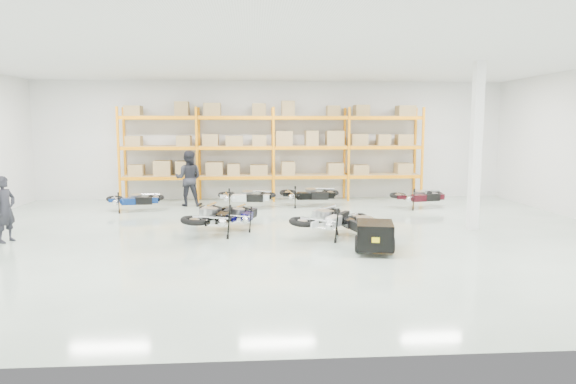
{
  "coord_description": "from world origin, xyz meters",
  "views": [
    {
      "loc": [
        -0.78,
        -12.89,
        2.82
      ],
      "look_at": [
        0.14,
        0.33,
        1.1
      ],
      "focal_mm": 32.0,
      "sensor_mm": 36.0,
      "label": 1
    }
  ],
  "objects": [
    {
      "name": "room",
      "position": [
        0.0,
        0.0,
        2.25
      ],
      "size": [
        18.0,
        18.0,
        18.0
      ],
      "color": "#B7CCBB",
      "rests_on": "ground"
    },
    {
      "name": "pallet_rack",
      "position": [
        -0.0,
        6.45,
        2.26
      ],
      "size": [
        11.28,
        0.98,
        3.62
      ],
      "color": "orange",
      "rests_on": "ground"
    },
    {
      "name": "structural_column",
      "position": [
        5.2,
        0.5,
        2.25
      ],
      "size": [
        0.25,
        0.25,
        4.5
      ],
      "primitive_type": "cube",
      "color": "white",
      "rests_on": "ground"
    },
    {
      "name": "moto_blue_centre",
      "position": [
        -1.13,
        1.06,
        0.49
      ],
      "size": [
        1.27,
        1.78,
        1.05
      ],
      "primitive_type": null,
      "rotation": [
        0.0,
        -0.09,
        2.82
      ],
      "color": "#090645",
      "rests_on": "ground"
    },
    {
      "name": "moto_silver_left",
      "position": [
        1.06,
        -0.13,
        0.6
      ],
      "size": [
        1.88,
        2.19,
        1.28
      ],
      "primitive_type": null,
      "rotation": [
        0.0,
        -0.09,
        2.58
      ],
      "color": "silver",
      "rests_on": "ground"
    },
    {
      "name": "moto_black_far_left",
      "position": [
        -1.83,
        0.4,
        0.61
      ],
      "size": [
        1.33,
        2.15,
        1.3
      ],
      "primitive_type": null,
      "rotation": [
        0.0,
        -0.09,
        2.97
      ],
      "color": "black",
      "rests_on": "ground"
    },
    {
      "name": "moto_touring_right",
      "position": [
        1.91,
        -0.34,
        0.5
      ],
      "size": [
        1.12,
        1.76,
        1.05
      ],
      "primitive_type": null,
      "rotation": [
        0.0,
        -0.09,
        0.2
      ],
      "color": "black",
      "rests_on": "ground"
    },
    {
      "name": "trailer",
      "position": [
        1.91,
        -1.93,
        0.4
      ],
      "size": [
        0.96,
        1.7,
        0.69
      ],
      "rotation": [
        0.0,
        0.0,
        -0.2
      ],
      "color": "black",
      "rests_on": "ground"
    },
    {
      "name": "moto_back_a",
      "position": [
        -4.69,
        4.23,
        0.49
      ],
      "size": [
        1.68,
        0.96,
        1.04
      ],
      "primitive_type": null,
      "rotation": [
        0.0,
        -0.09,
        1.68
      ],
      "color": "navy",
      "rests_on": "ground"
    },
    {
      "name": "moto_back_b",
      "position": [
        -1.01,
        4.54,
        0.53
      ],
      "size": [
        1.83,
        1.09,
        1.12
      ],
      "primitive_type": null,
      "rotation": [
        0.0,
        -0.09,
        1.43
      ],
      "color": "silver",
      "rests_on": "ground"
    },
    {
      "name": "moto_back_c",
      "position": [
        1.2,
        4.83,
        0.55
      ],
      "size": [
        1.86,
        1.03,
        1.17
      ],
      "primitive_type": null,
      "rotation": [
        0.0,
        -0.09,
        1.49
      ],
      "color": "black",
      "rests_on": "ground"
    },
    {
      "name": "moto_back_d",
      "position": [
        4.95,
        4.21,
        0.52
      ],
      "size": [
        1.83,
        1.15,
        1.1
      ],
      "primitive_type": null,
      "rotation": [
        0.0,
        -0.09,
        1.76
      ],
      "color": "#3B0B13",
      "rests_on": "ground"
    },
    {
      "name": "person_left",
      "position": [
        -6.77,
        -0.19,
        0.81
      ],
      "size": [
        0.56,
        0.68,
        1.62
      ],
      "primitive_type": "imported",
      "rotation": [
        0.0,
        0.0,
        1.24
      ],
      "color": "#212129",
      "rests_on": "ground"
    },
    {
      "name": "person_back",
      "position": [
        -3.03,
        5.25,
        0.98
      ],
      "size": [
        0.99,
        0.8,
        1.95
      ],
      "primitive_type": "imported",
      "rotation": [
        0.0,
        0.0,
        3.08
      ],
      "color": "black",
      "rests_on": "ground"
    }
  ]
}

